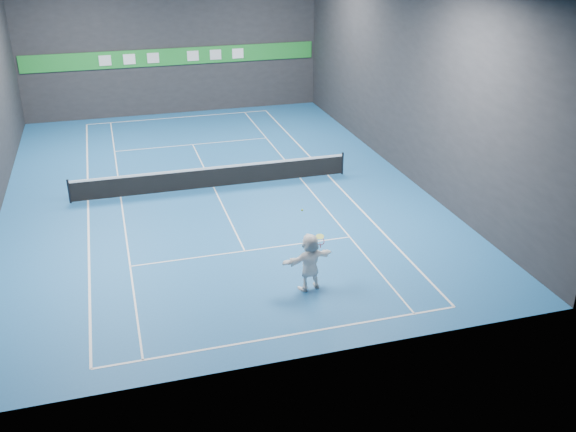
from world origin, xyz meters
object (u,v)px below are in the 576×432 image
object	(u,v)px
player	(310,262)
tennis_racket	(319,242)
tennis_net	(213,176)
tennis_ball	(302,210)

from	to	relation	value
player	tennis_racket	distance (m)	0.74
player	tennis_net	size ratio (longest dim) A/B	0.16
tennis_ball	tennis_racket	bearing A→B (deg)	-11.93
tennis_ball	tennis_net	bearing A→B (deg)	97.58
player	tennis_net	world-z (taller)	player
player	tennis_ball	world-z (taller)	tennis_ball
tennis_ball	tennis_racket	size ratio (longest dim) A/B	0.12
player	tennis_ball	bearing A→B (deg)	-48.88
player	tennis_racket	xyz separation A→B (m)	(0.33, 0.05, 0.65)
tennis_ball	tennis_racket	world-z (taller)	tennis_ball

